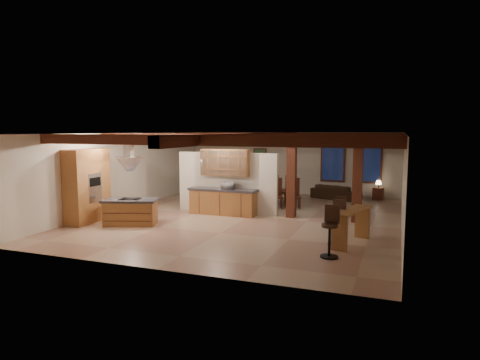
{
  "coord_description": "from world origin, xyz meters",
  "views": [
    {
      "loc": [
        4.87,
        -13.8,
        3.03
      ],
      "look_at": [
        -0.5,
        0.5,
        1.22
      ],
      "focal_mm": 32.0,
      "sensor_mm": 36.0,
      "label": 1
    }
  ],
  "objects_px": {
    "dining_table": "(275,198)",
    "bar_counter": "(352,221)",
    "kitchen_island": "(131,212)",
    "sofa": "(336,192)"
  },
  "relations": [
    {
      "from": "dining_table",
      "to": "bar_counter",
      "type": "relative_size",
      "value": 0.96
    },
    {
      "from": "kitchen_island",
      "to": "sofa",
      "type": "height_order",
      "value": "kitchen_island"
    },
    {
      "from": "dining_table",
      "to": "sofa",
      "type": "xyz_separation_m",
      "value": [
        2.05,
        2.54,
        -0.0
      ]
    },
    {
      "from": "dining_table",
      "to": "bar_counter",
      "type": "xyz_separation_m",
      "value": [
        3.5,
        -4.9,
        0.32
      ]
    },
    {
      "from": "kitchen_island",
      "to": "sofa",
      "type": "xyz_separation_m",
      "value": [
        5.43,
        7.49,
        -0.11
      ]
    },
    {
      "from": "kitchen_island",
      "to": "bar_counter",
      "type": "xyz_separation_m",
      "value": [
        6.88,
        0.06,
        0.21
      ]
    },
    {
      "from": "kitchen_island",
      "to": "dining_table",
      "type": "bearing_deg",
      "value": 55.71
    },
    {
      "from": "kitchen_island",
      "to": "dining_table",
      "type": "relative_size",
      "value": 1.07
    },
    {
      "from": "kitchen_island",
      "to": "dining_table",
      "type": "distance_m",
      "value": 6.0
    },
    {
      "from": "kitchen_island",
      "to": "sofa",
      "type": "bearing_deg",
      "value": 54.07
    }
  ]
}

